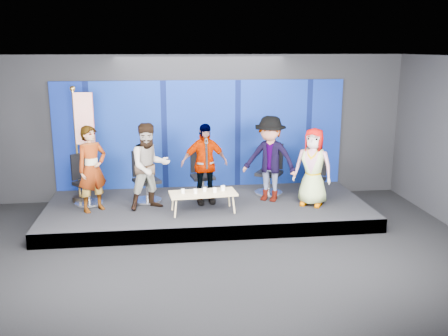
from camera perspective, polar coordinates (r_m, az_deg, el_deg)
The scene contains 21 objects.
ground at distance 8.86m, azimuth -0.41°, elevation -10.81°, with size 10.00×10.00×0.00m, color black.
room_walls at distance 8.16m, azimuth -0.44°, elevation 4.92°, with size 10.02×8.02×3.51m.
riser at distance 11.12m, azimuth -1.93°, elevation -4.79°, with size 7.00×3.00×0.30m, color black.
backdrop at distance 12.17m, azimuth -2.61°, elevation 3.87°, with size 7.00×0.08×2.60m, color navy.
chair_a at distance 11.32m, azimuth -15.40°, elevation -2.22°, with size 0.88×0.88×1.12m.
panelist_a at distance 10.71m, azimuth -14.84°, elevation -0.10°, with size 0.66×0.43×1.81m, color black.
chair_b at distance 11.23m, azimuth -8.90°, elevation -1.96°, with size 0.83×0.83×1.14m.
panelist_b at distance 10.61m, azimuth -8.50°, elevation 0.18°, with size 0.90×0.70×1.84m, color black.
chair_c at distance 11.51m, azimuth -2.50°, elevation -1.50°, with size 0.71×0.71×1.10m.
panelist_c at distance 10.89m, azimuth -2.27°, elevation 0.48°, with size 1.04×0.43×1.78m, color black.
chair_d at distance 11.72m, azimuth 5.24°, elevation -1.12°, with size 0.91×0.91×1.18m.
panelist_d at distance 11.09m, azimuth 5.25°, elevation 1.05°, with size 1.23×0.71×1.91m, color black.
chair_e at distance 11.53m, azimuth 10.29°, elevation -1.76°, with size 0.81×0.81×1.05m.
panelist_e at distance 10.92m, azimuth 10.13°, elevation 0.11°, with size 0.83×0.54×1.70m, color black.
coffee_table at distance 10.40m, azimuth -2.42°, elevation -2.98°, with size 1.43×0.71×0.42m.
mug_a at distance 10.35m, azimuth -4.71°, elevation -2.65°, with size 0.08×0.08×0.09m, color white.
mug_b at distance 10.32m, azimuth -3.28°, elevation -2.66°, with size 0.08×0.08×0.09m, color white.
mug_c at distance 10.45m, azimuth -2.22°, elevation -2.46°, with size 0.07×0.07×0.09m, color white.
mug_d at distance 10.38m, azimuth -1.05°, elevation -2.54°, with size 0.08×0.08×0.10m, color white.
mug_e at distance 10.49m, azimuth -0.12°, elevation -2.32°, with size 0.09×0.09×0.11m, color white.
flag_stand at distance 11.32m, azimuth -15.93°, elevation 2.91°, with size 0.59×0.34×2.57m.
Camera 1 is at (-0.94, -8.01, 3.68)m, focal length 40.00 mm.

